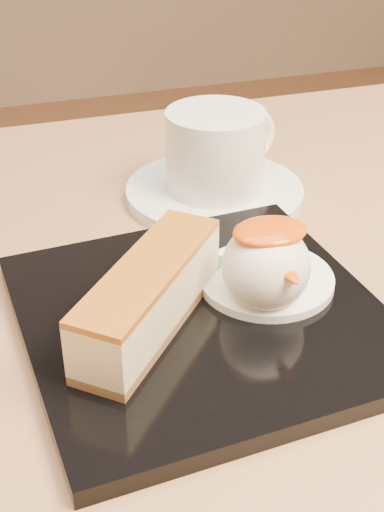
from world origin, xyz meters
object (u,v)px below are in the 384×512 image
object	(u,v)px
table	(269,491)
dessert_plate	(202,317)
coffee_cup	(217,148)
ice_cream_scoop	(266,267)
cheesecake	(149,296)
saucer	(214,192)

from	to	relation	value
table	dessert_plate	distance (m)	0.17
table	coffee_cup	distance (m)	0.27
table	ice_cream_scoop	distance (m)	0.20
cheesecake	coffee_cup	world-z (taller)	coffee_cup
dessert_plate	cheesecake	world-z (taller)	cheesecake
dessert_plate	saucer	size ratio (longest dim) A/B	1.47
saucer	ice_cream_scoop	bearing A→B (deg)	-99.27
table	cheesecake	xyz separation A→B (m)	(-0.08, 0.01, 0.19)
table	ice_cream_scoop	xyz separation A→B (m)	(-0.01, 0.01, 0.19)
cheesecake	table	bearing A→B (deg)	-57.28
dessert_plate	coffee_cup	xyz separation A→B (m)	(0.07, 0.17, 0.04)
table	dessert_plate	xyz separation A→B (m)	(-0.05, 0.02, 0.16)
table	coffee_cup	xyz separation A→B (m)	(0.02, 0.18, 0.20)
ice_cream_scoop	coffee_cup	size ratio (longest dim) A/B	0.53
dessert_plate	coffee_cup	distance (m)	0.18
coffee_cup	dessert_plate	bearing A→B (deg)	-135.39
table	saucer	world-z (taller)	saucer
cheesecake	saucer	distance (m)	0.20
table	cheesecake	distance (m)	0.21
cheesecake	ice_cream_scoop	world-z (taller)	ice_cream_scoop
table	cheesecake	size ratio (longest dim) A/B	6.44
ice_cream_scoop	cheesecake	bearing A→B (deg)	-180.00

